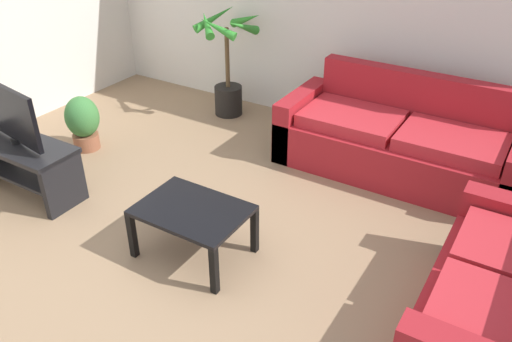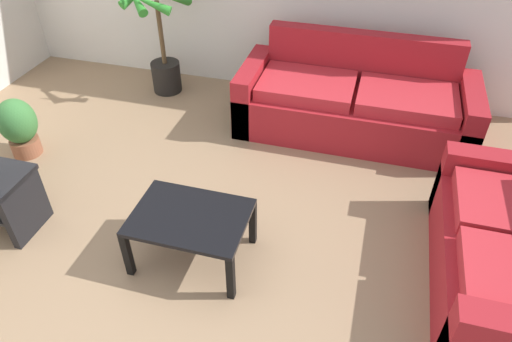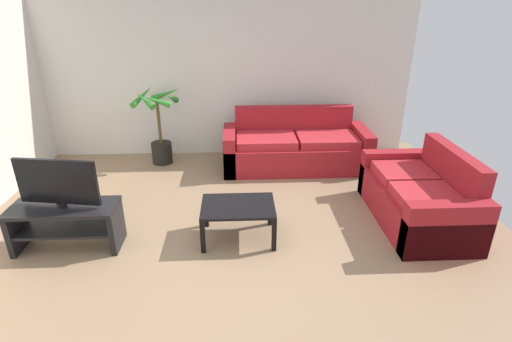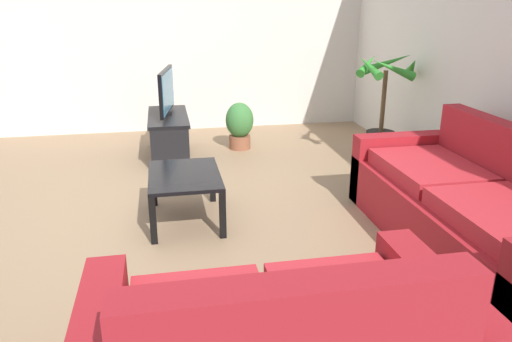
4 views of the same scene
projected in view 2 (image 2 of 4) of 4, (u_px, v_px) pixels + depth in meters
name	position (u px, v px, depth m)	size (l,w,h in m)	color
ground_plane	(164.00, 281.00, 3.29)	(6.60, 6.60, 0.00)	#937556
couch_main	(354.00, 104.00, 4.60)	(2.25, 0.90, 0.90)	maroon
coffee_table	(190.00, 222.00, 3.25)	(0.80, 0.58, 0.42)	black
potted_palm	(162.00, 46.00, 5.10)	(0.77, 0.74, 1.22)	black
potted_plant_small	(19.00, 126.00, 4.28)	(0.34, 0.34, 0.57)	brown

